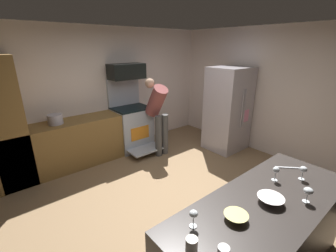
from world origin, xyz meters
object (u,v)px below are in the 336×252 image
microwave (127,71)px  mixing_bowl_large (270,200)px  wine_glass_extra (194,215)px  stock_pot (55,119)px  wine_glass_mid (303,170)px  mug_tea (192,245)px  mixing_bowl_small (236,217)px  wine_glass_near (276,171)px  wine_glass_far (308,192)px  oven_range (132,126)px  person_cook (158,111)px  refrigerator (228,109)px

microwave → mixing_bowl_large: size_ratio=3.21×
wine_glass_extra → stock_pot: stock_pot is taller
mixing_bowl_large → wine_glass_mid: 0.62m
wine_glass_extra → mug_tea: wine_glass_extra is taller
mug_tea → wine_glass_mid: bearing=-4.2°
mixing_bowl_small → wine_glass_extra: wine_glass_extra is taller
wine_glass_near → wine_glass_far: bearing=-108.7°
oven_range → wine_glass_near: size_ratio=10.01×
wine_glass_extra → mug_tea: (-0.16, -0.15, -0.06)m
mixing_bowl_large → wine_glass_extra: size_ratio=1.55×
wine_glass_mid → stock_pot: (-1.49, 3.53, -0.02)m
microwave → wine_glass_extra: 3.69m
oven_range → person_cook: bearing=-62.0°
wine_glass_mid → wine_glass_extra: size_ratio=1.01×
oven_range → mug_tea: bearing=-114.6°
mixing_bowl_small → mug_tea: size_ratio=1.96×
mixing_bowl_small → wine_glass_near: bearing=5.6°
refrigerator → wine_glass_near: refrigerator is taller
wine_glass_mid → oven_range: bearing=89.3°
wine_glass_far → person_cook: bearing=77.4°
person_cook → wine_glass_extra: 3.18m
wine_glass_near → stock_pot: (-1.25, 3.36, -0.03)m
refrigerator → wine_glass_far: size_ratio=12.39×
oven_range → mixing_bowl_small: oven_range is taller
wine_glass_far → wine_glass_mid: bearing=26.7°
mug_tea → stock_pot: (0.03, 3.42, 0.04)m
microwave → wine_glass_far: (-0.40, -3.79, -0.70)m
wine_glass_mid → wine_glass_near: bearing=144.3°
person_cook → mixing_bowl_large: size_ratio=6.84×
person_cook → mixing_bowl_small: bearing=-115.7°
mixing_bowl_small → wine_glass_near: 0.80m
person_cook → oven_range: bearing=118.0°
microwave → oven_range: bearing=-90.0°
person_cook → mug_tea: (-1.86, -2.84, 0.02)m
person_cook → mixing_bowl_small: size_ratio=8.04×
mixing_bowl_large → mixing_bowl_small: bearing=170.3°
mixing_bowl_large → stock_pot: size_ratio=0.91×
wine_glass_mid → stock_pot: size_ratio=0.59×
person_cook → wine_glass_near: 2.84m
wine_glass_near → stock_pot: stock_pot is taller
person_cook → mug_tea: size_ratio=15.78×
refrigerator → wine_glass_near: (-1.92, -2.01, 0.11)m
mixing_bowl_small → wine_glass_far: 0.73m
wine_glass_mid → wine_glass_far: bearing=-153.3°
refrigerator → wine_glass_mid: 2.75m
refrigerator → wine_glass_near: bearing=-133.7°
microwave → mixing_bowl_large: microwave is taller
wine_glass_near → wine_glass_far: wine_glass_near is taller
oven_range → wine_glass_mid: (-0.04, -3.51, 0.50)m
person_cook → mug_tea: 3.39m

